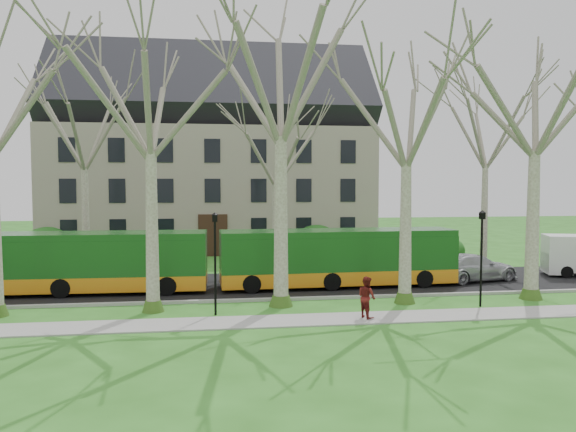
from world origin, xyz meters
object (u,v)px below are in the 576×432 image
Objects in this scene: bus_lead at (80,262)px; sedan at (473,267)px; pedestrian_b at (367,297)px; bus_follow at (338,257)px.

bus_lead reaches higher than sedan.
sedan is 11.28m from pedestrian_b.
sedan is (21.32, 0.52, -0.81)m from bus_lead.
bus_lead is 14.74m from pedestrian_b.
bus_follow is at bearing 1.47° from bus_lead.
pedestrian_b is (-8.38, -7.54, 0.09)m from sedan.
pedestrian_b is at bearing -26.96° from bus_lead.
bus_lead is 13.33m from bus_follow.
pedestrian_b is at bearing 118.03° from sedan.
bus_lead reaches higher than pedestrian_b.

